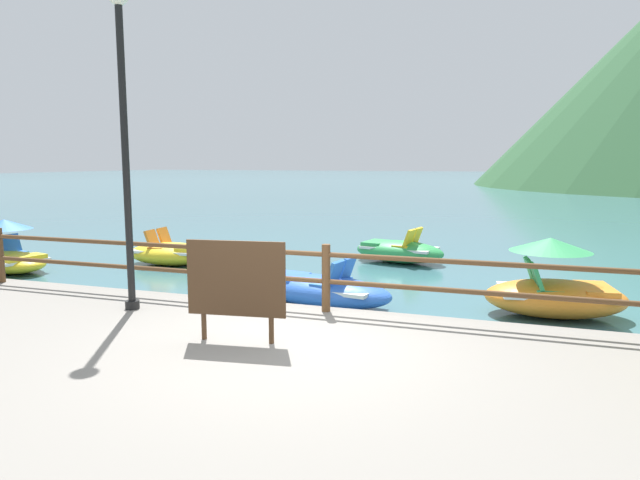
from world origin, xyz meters
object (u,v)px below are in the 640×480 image
at_px(lamp_post, 124,120).
at_px(sign_board, 236,280).
at_px(pedal_boat_0, 9,255).
at_px(pedal_boat_4, 555,289).
at_px(pedal_boat_2, 399,251).
at_px(pedal_boat_5, 172,253).
at_px(pedal_boat_3, 321,290).

distance_m(lamp_post, sign_board, 2.96).
bearing_deg(pedal_boat_0, pedal_boat_4, 0.21).
bearing_deg(pedal_boat_2, sign_board, -92.29).
bearing_deg(sign_board, lamp_post, 158.13).
bearing_deg(pedal_boat_0, sign_board, -26.75).
bearing_deg(pedal_boat_5, pedal_boat_0, -145.47).
height_order(pedal_boat_2, pedal_boat_4, pedal_boat_4).
relative_size(lamp_post, sign_board, 3.71).
xyz_separation_m(sign_board, pedal_boat_0, (-7.77, 3.92, -0.73)).
distance_m(lamp_post, pedal_boat_5, 6.40).
height_order(pedal_boat_0, pedal_boat_4, pedal_boat_4).
xyz_separation_m(lamp_post, pedal_boat_0, (-5.67, 3.07, -2.64)).
bearing_deg(sign_board, pedal_boat_3, 92.08).
distance_m(sign_board, pedal_boat_3, 3.47).
bearing_deg(pedal_boat_3, pedal_boat_5, 151.39).
distance_m(pedal_boat_3, pedal_boat_4, 3.84).
height_order(sign_board, pedal_boat_0, sign_board).
distance_m(lamp_post, pedal_boat_0, 6.97).
xyz_separation_m(sign_board, pedal_boat_2, (0.32, 8.03, -0.84)).
relative_size(pedal_boat_2, pedal_boat_3, 0.90).
bearing_deg(pedal_boat_3, lamp_post, -128.17).
distance_m(pedal_boat_3, pedal_boat_5, 5.37).
height_order(pedal_boat_2, pedal_boat_3, pedal_boat_2).
bearing_deg(sign_board, pedal_boat_2, 87.71).
relative_size(lamp_post, pedal_boat_5, 2.01).
bearing_deg(lamp_post, pedal_boat_2, 71.36).
bearing_deg(pedal_boat_4, lamp_post, -151.64).
distance_m(sign_board, pedal_boat_5, 7.70).
height_order(lamp_post, pedal_boat_4, lamp_post).
relative_size(pedal_boat_0, pedal_boat_2, 0.96).
relative_size(pedal_boat_2, pedal_boat_4, 1.04).
height_order(sign_board, pedal_boat_2, sign_board).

